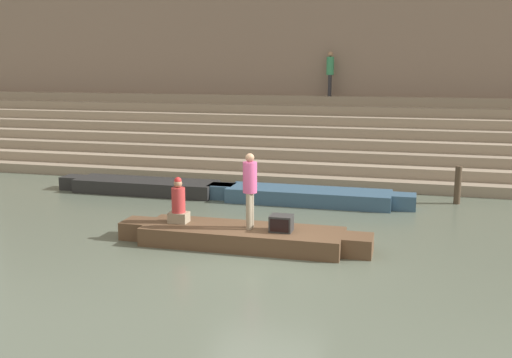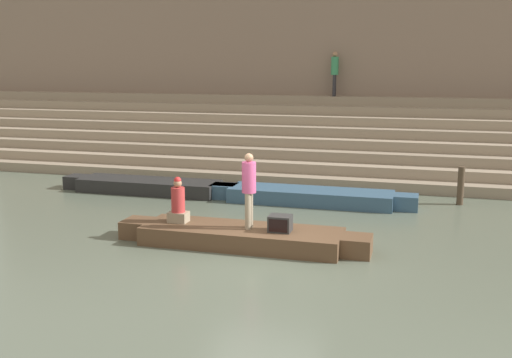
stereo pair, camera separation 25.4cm
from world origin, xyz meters
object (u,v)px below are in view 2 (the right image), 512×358
at_px(person_standing, 249,185).
at_px(person_on_steps, 335,70).
at_px(person_rowing, 178,204).
at_px(moored_boat_shore, 149,186).
at_px(moored_boat_distant, 310,196).
at_px(mooring_post, 461,186).
at_px(tv_set, 280,223).
at_px(rowboat_main, 242,236).

xyz_separation_m(person_standing, person_on_steps, (0.11, 11.72, 2.39)).
xyz_separation_m(person_rowing, moored_boat_shore, (-2.96, 4.53, -0.63)).
relative_size(moored_boat_distant, person_on_steps, 3.49).
distance_m(person_rowing, mooring_post, 8.56).
distance_m(tv_set, mooring_post, 6.95).
height_order(rowboat_main, person_rowing, person_rowing).
bearing_deg(person_standing, rowboat_main, 177.46).
relative_size(moored_boat_shore, person_on_steps, 3.32).
height_order(person_standing, tv_set, person_standing).
height_order(person_standing, person_on_steps, person_on_steps).
height_order(moored_boat_shore, person_on_steps, person_on_steps).
bearing_deg(moored_boat_distant, mooring_post, 16.31).
distance_m(person_standing, tv_set, 1.10).
relative_size(person_standing, moored_boat_distant, 0.28).
xyz_separation_m(person_rowing, moored_boat_distant, (2.30, 4.44, -0.63)).
relative_size(tv_set, person_on_steps, 0.28).
bearing_deg(rowboat_main, moored_boat_distant, 79.00).
bearing_deg(rowboat_main, moored_boat_shore, 132.77).
xyz_separation_m(person_rowing, mooring_post, (6.55, 5.51, -0.29)).
height_order(rowboat_main, tv_set, tv_set).
xyz_separation_m(rowboat_main, person_on_steps, (0.29, 11.71, 3.58)).
xyz_separation_m(person_standing, moored_boat_shore, (-4.71, 4.61, -1.19)).
height_order(moored_boat_shore, moored_boat_distant, same).
xyz_separation_m(tv_set, moored_boat_shore, (-5.45, 4.65, -0.37)).
bearing_deg(tv_set, moored_boat_shore, 146.30).
xyz_separation_m(person_standing, person_rowing, (-1.75, 0.08, -0.56)).
height_order(person_standing, person_rowing, person_standing).
distance_m(rowboat_main, person_rowing, 1.69).
relative_size(rowboat_main, mooring_post, 5.17).
bearing_deg(person_on_steps, tv_set, -80.54).
xyz_separation_m(person_standing, mooring_post, (4.80, 5.59, -0.85)).
height_order(tv_set, moored_boat_distant, tv_set).
xyz_separation_m(moored_boat_distant, person_on_steps, (-0.44, 7.20, 3.57)).
bearing_deg(moored_boat_shore, mooring_post, 7.18).
xyz_separation_m(rowboat_main, mooring_post, (4.98, 5.58, 0.34)).
bearing_deg(moored_boat_distant, rowboat_main, -96.88).
relative_size(moored_boat_shore, moored_boat_distant, 0.95).
relative_size(rowboat_main, person_on_steps, 3.30).
distance_m(moored_boat_distant, person_on_steps, 8.05).
xyz_separation_m(rowboat_main, tv_set, (0.91, -0.06, 0.38)).
relative_size(person_rowing, moored_boat_distant, 0.17).
bearing_deg(mooring_post, person_rowing, -139.94).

